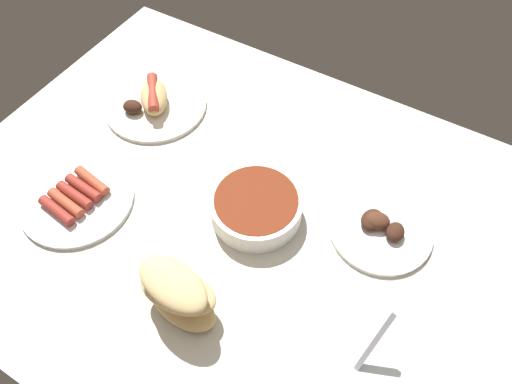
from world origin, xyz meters
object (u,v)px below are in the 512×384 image
at_px(plate_sausages, 77,198).
at_px(bread_stack, 178,293).
at_px(plate_grilled_meat, 380,228).
at_px(bowl_chili, 256,206).
at_px(plate_hotdog_assembled, 154,102).

bearing_deg(plate_sausages, bread_stack, 166.82).
bearing_deg(plate_grilled_meat, bowl_chili, 21.78).
distance_m(plate_sausages, bowl_chili, 0.36).
bearing_deg(plate_hotdog_assembled, bread_stack, 132.94).
relative_size(bowl_chili, plate_grilled_meat, 0.90).
bearing_deg(bowl_chili, plate_hotdog_assembled, -20.94).
bearing_deg(bread_stack, plate_sausages, -13.18).
bearing_deg(plate_hotdog_assembled, bowl_chili, 159.06).
xyz_separation_m(bowl_chili, plate_grilled_meat, (-0.22, -0.09, -0.02)).
bearing_deg(plate_sausages, plate_hotdog_assembled, -84.28).
xyz_separation_m(plate_sausages, plate_grilled_meat, (-0.55, -0.24, 0.00)).
xyz_separation_m(plate_sausages, plate_hotdog_assembled, (0.03, -0.29, 0.01)).
height_order(plate_sausages, bowl_chili, bowl_chili).
xyz_separation_m(plate_sausages, bread_stack, (-0.31, 0.07, 0.04)).
relative_size(plate_sausages, bowl_chili, 1.26).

